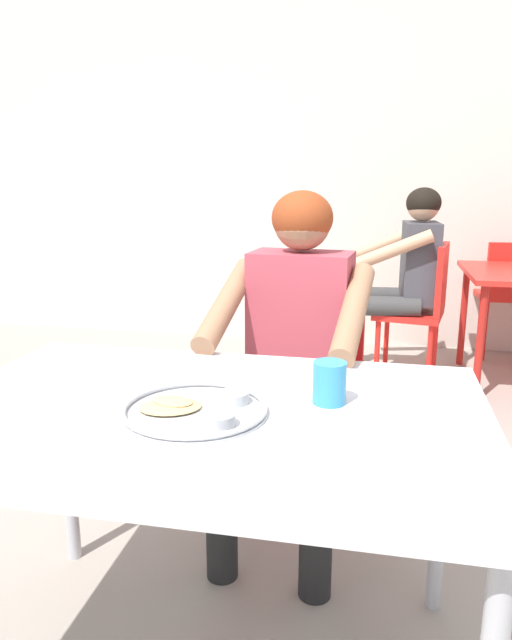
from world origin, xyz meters
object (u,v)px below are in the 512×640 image
(table_foreground, at_px, (206,435))
(diner_foreground, at_px, (294,339))
(chair_foreground, at_px, (306,381))
(patron_background, at_px, (404,267))
(drinking_cup, at_px, (329,381))
(chair_red_far, at_px, (511,289))
(chair_red_left, at_px, (423,303))
(thali_tray, at_px, (196,409))

(table_foreground, distance_m, diner_foreground, 0.67)
(chair_foreground, bearing_deg, table_foreground, -98.21)
(diner_foreground, height_order, patron_background, diner_foreground)
(drinking_cup, distance_m, chair_red_far, 3.14)
(diner_foreground, height_order, chair_red_left, diner_foreground)
(diner_foreground, bearing_deg, drinking_cup, -74.20)
(drinking_cup, bearing_deg, thali_tray, -156.39)
(diner_foreground, xyz_separation_m, patron_background, (0.42, 1.80, -0.01))
(thali_tray, relative_size, diner_foreground, 0.27)
(thali_tray, xyz_separation_m, patron_background, (0.54, 2.50, -0.03))
(table_foreground, distance_m, drinking_cup, 0.31)
(patron_background, bearing_deg, diner_foreground, -103.25)
(drinking_cup, distance_m, patron_background, 2.39)
(drinking_cup, distance_m, chair_foreground, 0.86)
(chair_foreground, height_order, patron_background, patron_background)
(diner_foreground, bearing_deg, patron_background, 76.75)
(thali_tray, bearing_deg, diner_foreground, 80.23)
(table_foreground, xyz_separation_m, chair_red_left, (0.66, 2.44, -0.17))
(table_foreground, xyz_separation_m, chair_red_far, (1.29, 3.04, -0.18))
(chair_foreground, xyz_separation_m, chair_red_left, (0.53, 1.56, -0.00))
(table_foreground, relative_size, chair_red_left, 1.50)
(chair_foreground, xyz_separation_m, chair_red_far, (1.16, 2.16, -0.00))
(drinking_cup, bearing_deg, diner_foreground, 105.80)
(chair_foreground, distance_m, chair_red_far, 2.45)
(chair_red_left, height_order, chair_red_far, chair_red_left)
(table_foreground, bearing_deg, drinking_cup, 17.47)
(chair_red_far, bearing_deg, diner_foreground, -116.31)
(thali_tray, relative_size, patron_background, 0.28)
(thali_tray, bearing_deg, drinking_cup, 23.61)
(diner_foreground, relative_size, chair_red_left, 1.41)
(chair_foreground, bearing_deg, thali_tray, -98.49)
(thali_tray, height_order, chair_red_far, chair_red_far)
(table_foreground, xyz_separation_m, thali_tray, (-0.01, -0.04, 0.08))
(chair_red_left, bearing_deg, diner_foreground, -107.17)
(chair_red_left, bearing_deg, chair_red_far, 43.85)
(thali_tray, height_order, drinking_cup, drinking_cup)
(table_foreground, bearing_deg, thali_tray, -104.76)
(drinking_cup, bearing_deg, chair_red_left, 80.69)
(drinking_cup, height_order, chair_foreground, chair_foreground)
(diner_foreground, relative_size, patron_background, 1.02)
(thali_tray, bearing_deg, table_foreground, 75.24)
(chair_red_far, bearing_deg, chair_foreground, -118.24)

